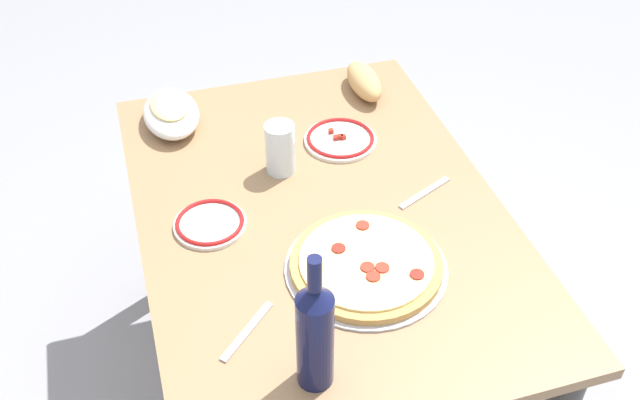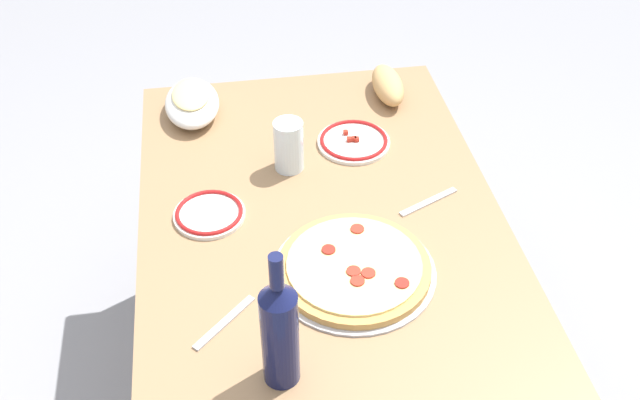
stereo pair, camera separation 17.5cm
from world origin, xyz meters
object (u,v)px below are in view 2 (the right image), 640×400
dining_table (320,248)px  bread_loaf (388,85)px  pepperoni_pizza (354,268)px  baked_pasta_dish (192,101)px  wine_bottle (280,331)px  water_glass (289,146)px  side_plate_near (354,141)px  side_plate_far (209,213)px

dining_table → bread_loaf: (0.46, -0.27, 0.17)m
pepperoni_pizza → baked_pasta_dish: 0.75m
baked_pasta_dish → wine_bottle: (-0.92, -0.14, 0.09)m
dining_table → water_glass: water_glass is taller
side_plate_near → dining_table: bearing=152.2°
baked_pasta_dish → water_glass: (-0.28, -0.24, 0.03)m
dining_table → wine_bottle: bearing=162.3°
dining_table → side_plate_near: size_ratio=6.32×
side_plate_near → side_plate_far: bearing=120.3°
wine_bottle → side_plate_far: size_ratio=1.87×
baked_pasta_dish → bread_loaf: 0.56m
pepperoni_pizza → dining_table: bearing=10.5°
dining_table → wine_bottle: 0.55m
baked_pasta_dish → wine_bottle: wine_bottle is taller
pepperoni_pizza → bread_loaf: 0.72m
baked_pasta_dish → wine_bottle: size_ratio=0.75×
pepperoni_pizza → baked_pasta_dish: (0.68, 0.33, 0.03)m
dining_table → water_glass: (0.17, 0.05, 0.20)m
baked_pasta_dish → bread_loaf: baked_pasta_dish is taller
wine_bottle → side_plate_near: (0.71, -0.28, -0.12)m
baked_pasta_dish → water_glass: bearing=-140.3°
dining_table → wine_bottle: (-0.46, 0.15, 0.26)m
side_plate_near → wine_bottle: bearing=158.6°
pepperoni_pizza → side_plate_far: pepperoni_pizza is taller
baked_pasta_dish → side_plate_near: bearing=-116.8°
side_plate_far → bread_loaf: size_ratio=0.87×
dining_table → bread_loaf: bearing=-30.5°
water_glass → bread_loaf: water_glass is taller
wine_bottle → bread_loaf: wine_bottle is taller
water_glass → side_plate_far: (-0.16, 0.21, -0.06)m
dining_table → pepperoni_pizza: bearing=-169.5°
wine_bottle → side_plate_far: 0.51m
baked_pasta_dish → side_plate_far: 0.44m
water_glass → baked_pasta_dish: bearing=39.7°
side_plate_far → dining_table: bearing=-93.9°
pepperoni_pizza → bread_loaf: bread_loaf is taller
side_plate_far → baked_pasta_dish: bearing=3.2°
baked_pasta_dish → dining_table: bearing=-147.9°
water_glass → side_plate_far: water_glass is taller
dining_table → baked_pasta_dish: size_ratio=5.10×
baked_pasta_dish → pepperoni_pizza: bearing=-154.2°
wine_bottle → side_plate_near: wine_bottle is taller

